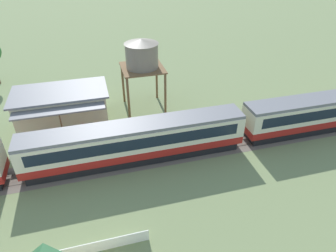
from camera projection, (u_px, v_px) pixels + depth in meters
The scene contains 5 objects.
ground_plane at pixel (308, 125), 34.73m from camera, with size 600.00×600.00×0.00m, color #707F51.
passenger_train at pixel (139, 140), 28.45m from camera, with size 110.30×2.89×4.05m.
railway_track at pixel (148, 157), 29.85m from camera, with size 149.20×3.60×0.04m.
station_building at pixel (62, 107), 34.07m from camera, with size 10.41×7.07×4.12m.
water_tower at pixel (142, 55), 34.63m from camera, with size 4.93×4.93×8.77m.
Camera 1 is at (-23.43, -23.82, 18.88)m, focal length 32.00 mm.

